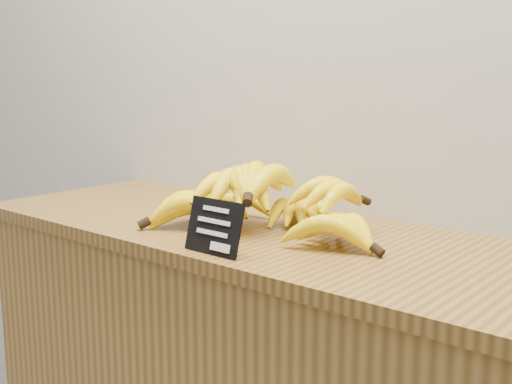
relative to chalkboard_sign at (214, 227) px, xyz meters
name	(u,v)px	position (x,y,z in m)	size (l,w,h in m)	color
counter_top	(270,236)	(-0.04, 0.22, -0.07)	(1.50, 0.54, 0.03)	olive
chalkboard_sign	(214,227)	(0.00, 0.00, 0.00)	(0.13, 0.01, 0.11)	black
banana_pile	(257,202)	(-0.06, 0.20, 0.01)	(0.60, 0.36, 0.13)	#FFE70A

